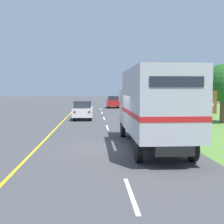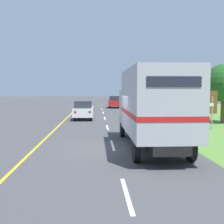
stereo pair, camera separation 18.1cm
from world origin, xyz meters
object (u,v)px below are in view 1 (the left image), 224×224
at_px(lead_car_red_ahead, 113,102).
at_px(roadside_tree_mid, 187,88).
at_px(highway_sign, 201,105).
at_px(roadside_tree_far, 175,85).
at_px(lead_car_white, 83,110).
at_px(roadside_tree_near, 223,83).
at_px(horse_trailer_truck, 153,106).

bearing_deg(lead_car_red_ahead, roadside_tree_mid, -65.23).
distance_m(highway_sign, roadside_tree_far, 14.53).
distance_m(lead_car_red_ahead, roadside_tree_mid, 16.00).
relative_size(lead_car_white, highway_sign, 1.45).
relative_size(roadside_tree_near, roadside_tree_mid, 1.09).
distance_m(horse_trailer_truck, roadside_tree_mid, 16.84).
bearing_deg(lead_car_red_ahead, roadside_tree_far, -53.54).
bearing_deg(highway_sign, horse_trailer_truck, -127.08).
height_order(lead_car_white, lead_car_red_ahead, lead_car_red_ahead).
xyz_separation_m(roadside_tree_near, roadside_tree_mid, (-1.05, 5.73, -0.37)).
height_order(horse_trailer_truck, highway_sign, horse_trailer_truck).
bearing_deg(roadside_tree_mid, lead_car_red_ahead, 114.77).
relative_size(roadside_tree_near, roadside_tree_far, 0.92).
relative_size(lead_car_red_ahead, roadside_tree_near, 0.84).
xyz_separation_m(lead_car_white, roadside_tree_near, (11.65, -3.66, 2.41)).
bearing_deg(lead_car_red_ahead, roadside_tree_near, -69.08).
height_order(highway_sign, roadside_tree_near, roadside_tree_near).
relative_size(highway_sign, roadside_tree_far, 0.50).
relative_size(horse_trailer_truck, highway_sign, 2.93).
height_order(roadside_tree_near, roadside_tree_mid, roadside_tree_near).
bearing_deg(roadside_tree_mid, roadside_tree_far, 87.83).
relative_size(roadside_tree_mid, roadside_tree_far, 0.84).
distance_m(horse_trailer_truck, lead_car_red_ahead, 29.81).
height_order(horse_trailer_truck, lead_car_red_ahead, horse_trailer_truck).
relative_size(horse_trailer_truck, roadside_tree_mid, 1.75).
height_order(horse_trailer_truck, roadside_tree_near, roadside_tree_near).
bearing_deg(lead_car_red_ahead, highway_sign, -78.99).
xyz_separation_m(lead_car_red_ahead, roadside_tree_mid, (6.65, -14.41, 2.01)).
bearing_deg(roadside_tree_far, roadside_tree_mid, -92.17).
height_order(highway_sign, roadside_tree_far, roadside_tree_far).
distance_m(lead_car_white, highway_sign, 11.09).
xyz_separation_m(highway_sign, roadside_tree_mid, (2.07, 9.11, 1.24)).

